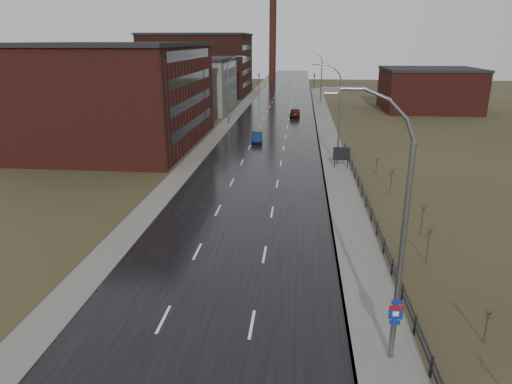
% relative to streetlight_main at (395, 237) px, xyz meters
% --- Properties ---
extents(ground, '(320.00, 320.00, 0.00)m').
position_rel_streetlight_main_xyz_m(ground, '(-8.47, -2.00, -6.06)').
color(ground, '#2D2819').
rests_on(ground, ground).
extents(road, '(14.00, 300.00, 0.06)m').
position_rel_streetlight_main_xyz_m(road, '(-8.47, 58.00, -6.03)').
color(road, black).
rests_on(road, ground).
extents(sidewalk_right, '(3.20, 180.00, 0.18)m').
position_rel_streetlight_main_xyz_m(sidewalk_right, '(0.13, 33.00, -5.97)').
color(sidewalk_right, '#595651').
rests_on(sidewalk_right, ground).
extents(curb_right, '(0.16, 180.00, 0.18)m').
position_rel_streetlight_main_xyz_m(curb_right, '(-1.39, 33.00, -5.97)').
color(curb_right, slate).
rests_on(curb_right, ground).
extents(sidewalk_left, '(2.40, 260.00, 0.12)m').
position_rel_streetlight_main_xyz_m(sidewalk_left, '(-16.67, 58.00, -6.00)').
color(sidewalk_left, '#595651').
rests_on(sidewalk_left, ground).
extents(warehouse_near, '(22.44, 28.56, 13.50)m').
position_rel_streetlight_main_xyz_m(warehouse_near, '(-29.46, 43.00, 0.70)').
color(warehouse_near, '#471914').
rests_on(warehouse_near, ground).
extents(warehouse_mid, '(16.32, 20.40, 10.50)m').
position_rel_streetlight_main_xyz_m(warehouse_mid, '(-26.46, 76.00, -0.80)').
color(warehouse_mid, slate).
rests_on(warehouse_mid, ground).
extents(warehouse_far, '(26.52, 24.48, 15.50)m').
position_rel_streetlight_main_xyz_m(warehouse_far, '(-31.47, 106.00, 1.70)').
color(warehouse_far, '#331611').
rests_on(warehouse_far, ground).
extents(building_right, '(18.36, 16.32, 8.50)m').
position_rel_streetlight_main_xyz_m(building_right, '(21.83, 80.00, -1.80)').
color(building_right, '#471914').
rests_on(building_right, ground).
extents(smokestack, '(2.70, 2.70, 30.70)m').
position_rel_streetlight_main_xyz_m(smokestack, '(-14.47, 148.00, 9.44)').
color(smokestack, '#331611').
rests_on(smokestack, ground).
extents(streetlight_main, '(3.91, 0.29, 12.11)m').
position_rel_streetlight_main_xyz_m(streetlight_main, '(0.00, 0.00, 0.00)').
color(streetlight_main, slate).
rests_on(streetlight_main, ground).
extents(streetlight_right_mid, '(3.36, 0.28, 11.35)m').
position_rel_streetlight_main_xyz_m(streetlight_right_mid, '(0.03, 34.00, -0.22)').
color(streetlight_right_mid, slate).
rests_on(streetlight_right_mid, ground).
extents(streetlight_left, '(3.36, 0.28, 11.35)m').
position_rel_streetlight_main_xyz_m(streetlight_left, '(-16.17, 60.00, -0.22)').
color(streetlight_left, slate).
rests_on(streetlight_left, ground).
extents(streetlight_right_far, '(3.36, 0.28, 11.35)m').
position_rel_streetlight_main_xyz_m(streetlight_right_far, '(0.03, 88.00, -0.22)').
color(streetlight_right_far, slate).
rests_on(streetlight_right_far, ground).
extents(guardrail, '(0.10, 53.05, 1.10)m').
position_rel_streetlight_main_xyz_m(guardrail, '(1.83, 16.32, -5.35)').
color(guardrail, black).
rests_on(guardrail, ground).
extents(shrub_b, '(0.43, 0.45, 1.80)m').
position_rel_streetlight_main_xyz_m(shrub_b, '(5.02, 1.74, -5.11)').
color(shrub_b, '#382D23').
rests_on(shrub_b, ground).
extents(shrub_c, '(0.60, 0.63, 2.52)m').
position_rel_streetlight_main_xyz_m(shrub_c, '(4.36, 9.95, -4.72)').
color(shrub_c, '#382D23').
rests_on(shrub_c, ground).
extents(shrub_d, '(0.55, 0.58, 2.32)m').
position_rel_streetlight_main_xyz_m(shrub_d, '(5.13, 14.59, -4.83)').
color(shrub_d, '#382D23').
rests_on(shrub_d, ground).
extents(shrub_e, '(0.58, 0.61, 2.45)m').
position_rel_streetlight_main_xyz_m(shrub_e, '(4.59, 24.15, -4.76)').
color(shrub_e, '#382D23').
rests_on(shrub_e, ground).
extents(shrub_f, '(0.44, 0.46, 1.82)m').
position_rel_streetlight_main_xyz_m(shrub_f, '(4.27, 30.80, -5.09)').
color(shrub_f, '#382D23').
rests_on(shrub_f, ground).
extents(billboard, '(1.87, 0.17, 2.52)m').
position_rel_streetlight_main_xyz_m(billboard, '(0.63, 32.36, -4.37)').
color(billboard, black).
rests_on(billboard, ground).
extents(traffic_light_left, '(0.58, 2.73, 5.30)m').
position_rel_streetlight_main_xyz_m(traffic_light_left, '(-16.47, 118.00, -1.46)').
color(traffic_light_left, black).
rests_on(traffic_light_left, ground).
extents(traffic_light_right, '(0.58, 2.73, 5.30)m').
position_rel_streetlight_main_xyz_m(traffic_light_right, '(-0.47, 118.00, -1.46)').
color(traffic_light_right, black).
rests_on(traffic_light_right, ground).
extents(car_near, '(1.65, 4.21, 1.37)m').
position_rel_streetlight_main_xyz_m(car_near, '(-10.07, 45.69, -5.38)').
color(car_near, '#0D1F44').
rests_on(car_near, ground).
extents(car_far, '(1.98, 4.78, 1.62)m').
position_rel_streetlight_main_xyz_m(car_far, '(-5.11, 68.92, -5.25)').
color(car_far, '#42110B').
rests_on(car_far, ground).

